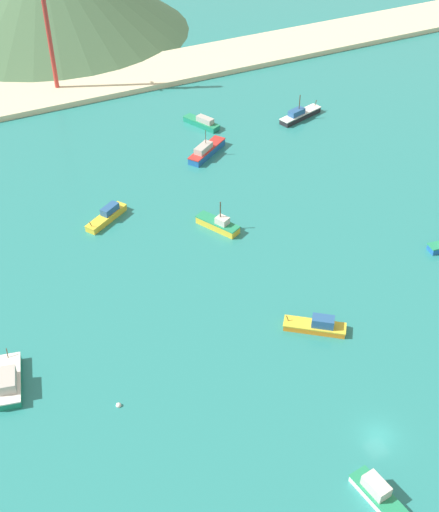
{
  "coord_description": "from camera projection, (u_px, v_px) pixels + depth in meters",
  "views": [
    {
      "loc": [
        -38.69,
        -35.9,
        66.93
      ],
      "look_at": [
        -2.77,
        37.09,
        1.56
      ],
      "focal_mm": 47.7,
      "sensor_mm": 36.0,
      "label": 1
    }
  ],
  "objects": [
    {
      "name": "fishing_boat_1",
      "position": [
        107.0,
        216.0,
        113.93
      ],
      "size": [
        8.45,
        6.31,
        2.3
      ],
      "color": "gold",
      "rests_on": "ground"
    },
    {
      "name": "fishing_boat_6",
      "position": [
        300.0,
        115.0,
        142.37
      ],
      "size": [
        10.85,
        5.25,
        5.44
      ],
      "color": "#232328",
      "rests_on": "ground"
    },
    {
      "name": "beach_strip",
      "position": [
        94.0,
        83.0,
        155.34
      ],
      "size": [
        247.0,
        17.32,
        1.2
      ],
      "primitive_type": "cube",
      "color": "beige",
      "rests_on": "ground"
    },
    {
      "name": "fishing_boat_2",
      "position": [
        8.0,
        381.0,
        85.63
      ],
      "size": [
        4.9,
        8.99,
        2.74
      ],
      "color": "#198466",
      "rests_on": "ground"
    },
    {
      "name": "buoy_1",
      "position": [
        119.0,
        405.0,
        83.74
      ],
      "size": [
        0.68,
        0.68,
        0.68
      ],
      "color": "silver",
      "rests_on": "ground"
    },
    {
      "name": "fishing_boat_8",
      "position": [
        206.0,
        151.0,
        130.52
      ],
      "size": [
        9.86,
        7.7,
        5.48
      ],
      "color": "#1E5BA8",
      "rests_on": "ground"
    },
    {
      "name": "radio_tower",
      "position": [
        45.0,
        12.0,
        141.6
      ],
      "size": [
        3.51,
        2.81,
        35.13
      ],
      "color": "#B7332D",
      "rests_on": "ground"
    },
    {
      "name": "fishing_boat_12",
      "position": [
        380.0,
        495.0,
        73.28
      ],
      "size": [
        3.3,
        8.04,
        2.43
      ],
      "color": "silver",
      "rests_on": "ground"
    },
    {
      "name": "fishing_boat_13",
      "position": [
        317.0,
        325.0,
        93.61
      ],
      "size": [
        8.23,
        7.04,
        2.41
      ],
      "color": "orange",
      "rests_on": "ground"
    },
    {
      "name": "fishing_boat_3",
      "position": [
        218.0,
        224.0,
        112.02
      ],
      "size": [
        5.46,
        7.91,
        5.43
      ],
      "color": "gold",
      "rests_on": "ground"
    },
    {
      "name": "ground",
      "position": [
        257.0,
        287.0,
        101.49
      ],
      "size": [
        260.0,
        280.0,
        0.5
      ],
      "color": "teal"
    },
    {
      "name": "fishing_boat_11",
      "position": [
        202.0,
        122.0,
        139.75
      ],
      "size": [
        5.3,
        8.56,
        2.26
      ],
      "color": "#198466",
      "rests_on": "ground"
    }
  ]
}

